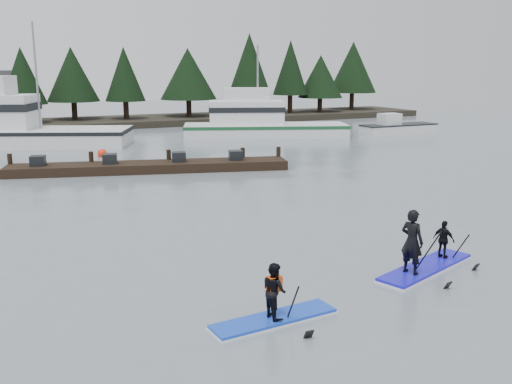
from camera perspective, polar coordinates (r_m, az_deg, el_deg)
name	(u,v)px	position (r m, az deg, el deg)	size (l,w,h in m)	color
ground	(357,279)	(14.97, 10.11, -8.60)	(160.00, 160.00, 0.00)	slate
far_shore	(84,123)	(54.14, -16.84, 6.59)	(70.00, 8.00, 0.60)	#2D281E
treeline	(84,127)	(54.17, -16.82, 6.27)	(60.00, 4.00, 8.00)	black
fishing_boat_large	(3,136)	(42.80, -23.95, 5.15)	(16.35, 10.41, 9.18)	white
fishing_boat_medium	(261,130)	(44.35, 0.50, 6.23)	(12.91, 7.87, 7.70)	white
skiff	(399,129)	(47.91, 14.07, 6.15)	(6.49, 1.95, 0.76)	white
floating_dock	(150,167)	(30.06, -10.55, 2.48)	(14.25, 1.90, 0.48)	black
buoy_b	(102,156)	(35.81, -15.11, 3.46)	(0.58, 0.58, 0.58)	#FF2A0C
paddleboard_solo	(274,301)	(12.30, 1.83, -10.83)	(2.86, 1.08, 1.81)	blue
paddleboard_duo	(423,251)	(15.72, 16.39, -5.70)	(3.60, 1.91, 2.34)	#1816CF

